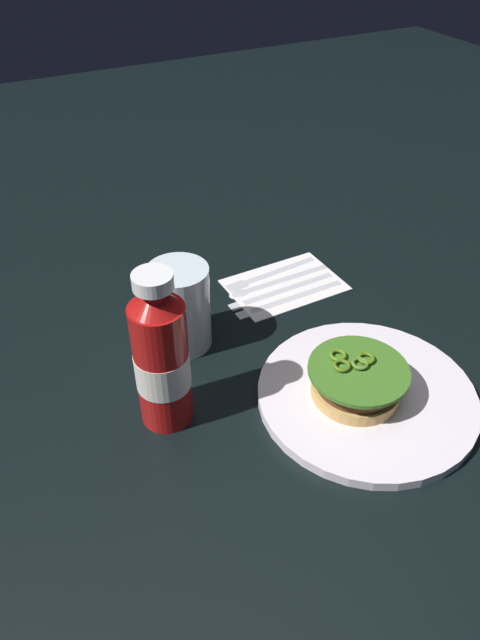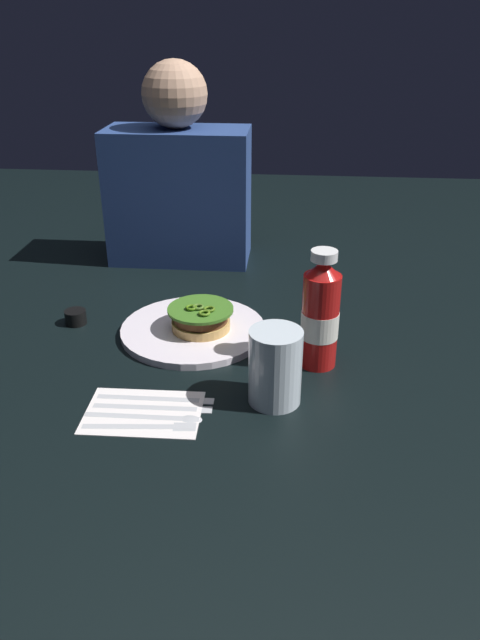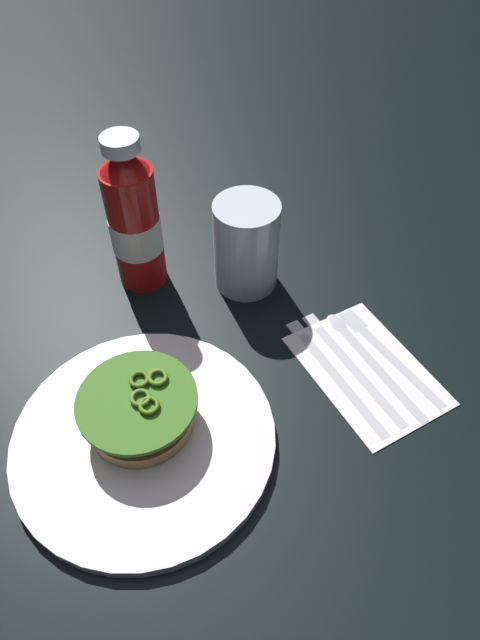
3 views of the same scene
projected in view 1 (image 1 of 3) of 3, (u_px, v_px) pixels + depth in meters
ground_plane at (308, 337)px, 0.89m from camera, size 3.00×3.00×0.00m
dinner_plate at (366, 396)px, 0.79m from camera, size 0.29×0.29×0.01m
burger_sandwich at (357, 381)px, 0.77m from camera, size 0.13×0.13×0.05m
ketchup_bottle at (161, 358)px, 0.71m from camera, size 0.07×0.07×0.22m
water_glass at (180, 307)px, 0.85m from camera, size 0.09×0.09×0.13m
napkin at (284, 284)px, 1.00m from camera, size 0.19×0.13×0.00m
fork_utensil at (264, 275)px, 1.02m from camera, size 0.18×0.03×0.00m
spoon_utensil at (266, 284)px, 1.00m from camera, size 0.19×0.03×0.00m
steak_knife at (276, 291)px, 0.98m from camera, size 0.20×0.02×0.00m
butter_knife at (284, 299)px, 0.96m from camera, size 0.20×0.02×0.00m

